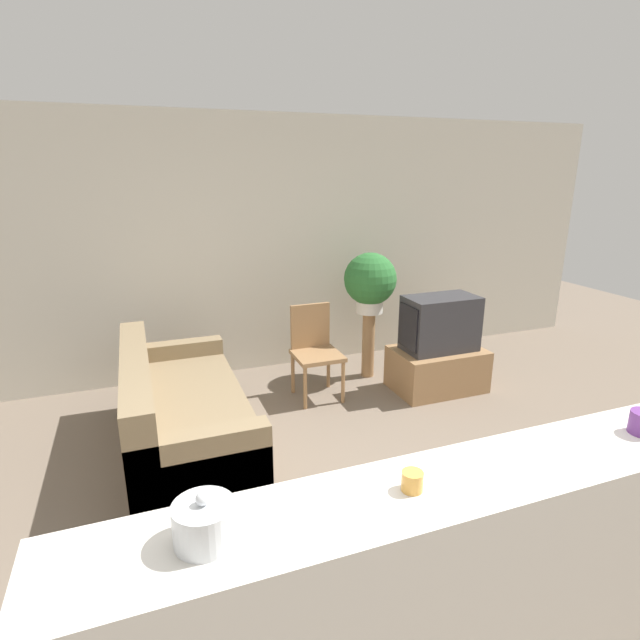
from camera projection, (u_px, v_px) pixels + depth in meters
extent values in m
plane|color=#756656|center=(385.00, 608.00, 2.54)|extent=(14.00, 14.00, 0.00)
cube|color=beige|center=(237.00, 249.00, 5.22)|extent=(9.00, 0.06, 2.70)
cube|color=#847051|center=(187.00, 423.00, 3.91)|extent=(0.87, 1.91, 0.48)
cube|color=#847051|center=(136.00, 380.00, 3.68)|extent=(0.20, 1.91, 0.35)
cube|color=#847051|center=(202.00, 477.00, 3.11)|extent=(0.87, 0.16, 0.62)
cube|color=#847051|center=(176.00, 374.00, 4.67)|extent=(0.87, 0.16, 0.62)
cube|color=#9E754C|center=(437.00, 369.00, 5.04)|extent=(0.89, 0.59, 0.43)
cube|color=#333338|center=(440.00, 323.00, 4.90)|extent=(0.71, 0.40, 0.54)
cube|color=black|center=(408.00, 327.00, 4.78)|extent=(0.02, 0.33, 0.42)
cube|color=#9E754C|center=(317.00, 355.00, 4.77)|extent=(0.44, 0.44, 0.04)
cube|color=#9E754C|center=(310.00, 326.00, 4.89)|extent=(0.40, 0.04, 0.44)
cylinder|color=#9E754C|center=(305.00, 388.00, 4.61)|extent=(0.04, 0.04, 0.42)
cylinder|color=#9E754C|center=(343.00, 382.00, 4.73)|extent=(0.04, 0.04, 0.42)
cylinder|color=#9E754C|center=(293.00, 373.00, 4.95)|extent=(0.04, 0.04, 0.42)
cylinder|color=#9E754C|center=(328.00, 368.00, 5.07)|extent=(0.04, 0.04, 0.42)
cylinder|color=#9E754C|center=(368.00, 344.00, 5.32)|extent=(0.13, 0.13, 0.71)
cylinder|color=white|center=(369.00, 307.00, 5.20)|extent=(0.28, 0.28, 0.13)
sphere|color=#2D7033|center=(370.00, 279.00, 5.11)|extent=(0.54, 0.54, 0.54)
cube|color=silver|center=(432.00, 585.00, 2.06)|extent=(2.92, 0.44, 0.99)
cylinder|color=silver|center=(204.00, 523.00, 1.60)|extent=(0.20, 0.20, 0.14)
sphere|color=silver|center=(202.00, 499.00, 1.57)|extent=(0.04, 0.04, 0.04)
cylinder|color=gold|center=(412.00, 481.00, 1.87)|extent=(0.08, 0.08, 0.08)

